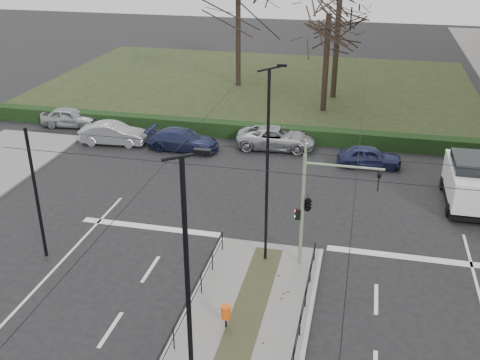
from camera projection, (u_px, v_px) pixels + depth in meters
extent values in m
plane|color=black|center=(249.00, 314.00, 21.18)|extent=(140.00, 140.00, 0.00)
cube|color=slate|center=(233.00, 358.00, 18.94)|extent=(4.40, 15.00, 0.14)
cube|color=black|center=(257.00, 85.00, 50.70)|extent=(38.00, 26.00, 0.10)
cube|color=black|center=(220.00, 128.00, 38.65)|extent=(38.00, 1.00, 1.00)
cylinder|color=black|center=(222.00, 241.00, 24.89)|extent=(0.04, 0.04, 0.90)
cylinder|color=black|center=(315.00, 252.00, 24.06)|extent=(0.04, 0.04, 0.90)
cylinder|color=black|center=(173.00, 328.00, 18.86)|extent=(0.04, 13.20, 0.04)
cylinder|color=black|center=(294.00, 347.00, 18.03)|extent=(0.04, 13.20, 0.04)
cylinder|color=black|center=(36.00, 195.00, 23.63)|extent=(0.14, 0.14, 6.00)
cylinder|color=black|center=(255.00, 170.00, 19.76)|extent=(20.00, 0.02, 0.02)
cylinder|color=black|center=(266.00, 150.00, 21.53)|extent=(20.00, 0.02, 0.02)
cylinder|color=black|center=(129.00, 203.00, 17.89)|extent=(0.02, 34.00, 0.02)
cylinder|color=black|center=(352.00, 227.00, 16.48)|extent=(0.02, 34.00, 0.02)
cylinder|color=gray|center=(302.00, 210.00, 23.08)|extent=(0.15, 0.15, 5.04)
cylinder|color=gray|center=(344.00, 166.00, 21.87)|extent=(3.10, 0.10, 0.10)
imported|color=black|center=(379.00, 181.00, 21.80)|extent=(0.18, 0.21, 0.87)
imported|color=black|center=(308.00, 203.00, 22.87)|extent=(0.89, 1.97, 0.77)
cube|color=black|center=(298.00, 214.00, 23.19)|extent=(0.21, 0.15, 0.48)
sphere|color=#FF0C0C|center=(296.00, 211.00, 23.15)|extent=(0.11, 0.11, 0.11)
sphere|color=#0CE533|center=(295.00, 216.00, 23.26)|extent=(0.11, 0.11, 0.11)
cylinder|color=black|center=(226.00, 322.00, 20.18)|extent=(0.07, 0.07, 0.45)
cylinder|color=#DD500D|center=(226.00, 312.00, 19.99)|extent=(0.36, 0.36, 0.50)
cylinder|color=black|center=(189.00, 314.00, 14.18)|extent=(0.13, 0.13, 8.61)
cube|color=black|center=(202.00, 151.00, 12.21)|extent=(0.38, 0.15, 0.11)
cylinder|color=black|center=(267.00, 171.00, 22.65)|extent=(0.13, 0.13, 8.34)
cube|color=black|center=(282.00, 65.00, 20.74)|extent=(0.36, 0.15, 0.10)
imported|color=#A1A4A8|center=(70.00, 117.00, 40.25)|extent=(4.20, 1.97, 1.39)
imported|color=#A1A4A8|center=(113.00, 134.00, 37.08)|extent=(4.47, 1.93, 1.43)
imported|color=#21274D|center=(183.00, 140.00, 36.15)|extent=(4.77, 2.10, 1.36)
imported|color=#A1A4A8|center=(276.00, 138.00, 36.38)|extent=(5.22, 2.64, 1.41)
cube|color=white|center=(469.00, 181.00, 28.91)|extent=(2.04, 4.84, 1.57)
cube|color=black|center=(472.00, 165.00, 28.52)|extent=(1.87, 2.66, 0.73)
cube|color=black|center=(466.00, 198.00, 29.33)|extent=(2.08, 4.93, 0.18)
cylinder|color=black|center=(449.00, 210.00, 28.11)|extent=(0.22, 0.66, 0.66)
cylinder|color=black|center=(442.00, 183.00, 30.93)|extent=(0.22, 0.66, 0.66)
cylinder|color=black|center=(238.00, 36.00, 48.58)|extent=(0.44, 0.44, 8.76)
cylinder|color=black|center=(336.00, 49.00, 45.37)|extent=(0.44, 0.44, 8.00)
cylinder|color=black|center=(326.00, 63.00, 42.16)|extent=(0.44, 0.44, 7.33)
imported|color=#21274D|center=(369.00, 156.00, 33.67)|extent=(3.90, 1.81, 1.29)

